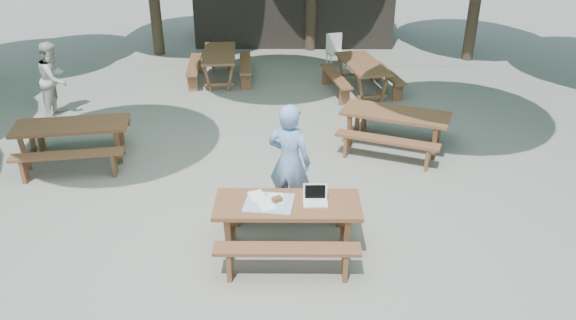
# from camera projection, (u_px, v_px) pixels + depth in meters

# --- Properties ---
(ground) EXTENTS (80.00, 80.00, 0.00)m
(ground) POSITION_uv_depth(u_px,v_px,m) (264.00, 202.00, 9.10)
(ground) COLOR slate
(ground) RESTS_ON ground
(main_picnic_table) EXTENTS (2.00, 1.58, 0.75)m
(main_picnic_table) POSITION_uv_depth(u_px,v_px,m) (288.00, 225.00, 7.80)
(main_picnic_table) COLOR #53331D
(main_picnic_table) RESTS_ON ground
(picnic_table_nw) EXTENTS (2.14, 1.88, 0.75)m
(picnic_table_nw) POSITION_uv_depth(u_px,v_px,m) (74.00, 142.00, 10.23)
(picnic_table_nw) COLOR #53331D
(picnic_table_nw) RESTS_ON ground
(picnic_table_ne) EXTENTS (2.34, 2.15, 0.75)m
(picnic_table_ne) POSITION_uv_depth(u_px,v_px,m) (394.00, 130.00, 10.73)
(picnic_table_ne) COLOR #53331D
(picnic_table_ne) RESTS_ON ground
(picnic_table_far_w) EXTENTS (1.73, 2.06, 0.75)m
(picnic_table_far_w) POSITION_uv_depth(u_px,v_px,m) (220.00, 66.00, 14.32)
(picnic_table_far_w) COLOR #53331D
(picnic_table_far_w) RESTS_ON ground
(picnic_table_far_e) EXTENTS (1.94, 2.19, 0.75)m
(picnic_table_far_e) POSITION_uv_depth(u_px,v_px,m) (361.00, 77.00, 13.55)
(picnic_table_far_e) COLOR #53331D
(picnic_table_far_e) RESTS_ON ground
(woman) EXTENTS (0.78, 0.65, 1.82)m
(woman) POSITION_uv_depth(u_px,v_px,m) (289.00, 161.00, 8.39)
(woman) COLOR #7097CD
(woman) RESTS_ON ground
(second_person) EXTENTS (0.65, 0.81, 1.62)m
(second_person) POSITION_uv_depth(u_px,v_px,m) (54.00, 79.00, 12.10)
(second_person) COLOR beige
(second_person) RESTS_ON ground
(plastic_chair) EXTENTS (0.53, 0.53, 0.90)m
(plastic_chair) POSITION_uv_depth(u_px,v_px,m) (335.00, 58.00, 15.41)
(plastic_chair) COLOR silver
(plastic_chair) RESTS_ON ground
(laptop) EXTENTS (0.33, 0.26, 0.24)m
(laptop) POSITION_uv_depth(u_px,v_px,m) (315.00, 198.00, 7.63)
(laptop) COLOR white
(laptop) RESTS_ON main_picnic_table
(tabletop_clutter) EXTENTS (0.71, 0.66, 0.08)m
(tabletop_clutter) POSITION_uv_depth(u_px,v_px,m) (270.00, 202.00, 7.64)
(tabletop_clutter) COLOR #3876C0
(tabletop_clutter) RESTS_ON main_picnic_table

